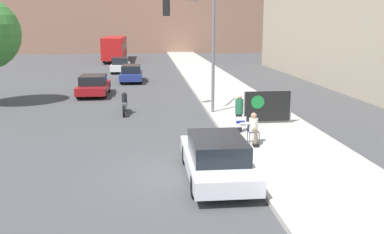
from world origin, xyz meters
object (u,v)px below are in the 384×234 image
(jogger_on_sidewalk, at_px, (239,113))
(car_on_road_nearest, at_px, (94,85))
(traffic_light_pole, at_px, (196,34))
(parked_car_curbside, at_px, (217,157))
(seated_protester, at_px, (253,127))
(car_on_road_distant, at_px, (120,65))
(car_on_road_midblock, at_px, (131,73))
(city_bus_on_road, at_px, (115,47))
(protest_banner, at_px, (267,106))
(motorcycle_on_road, at_px, (125,104))

(jogger_on_sidewalk, xyz_separation_m, car_on_road_nearest, (-7.51, 11.49, -0.32))
(traffic_light_pole, relative_size, parked_car_curbside, 1.27)
(seated_protester, bearing_deg, jogger_on_sidewalk, 97.74)
(car_on_road_distant, bearing_deg, parked_car_curbside, -81.07)
(parked_car_curbside, height_order, car_on_road_midblock, car_on_road_midblock)
(car_on_road_nearest, xyz_separation_m, car_on_road_distant, (0.95, 13.93, 0.05))
(car_on_road_nearest, bearing_deg, city_bus_on_road, 91.14)
(protest_banner, distance_m, car_on_road_distant, 25.31)
(parked_car_curbside, bearing_deg, car_on_road_midblock, 98.45)
(car_on_road_distant, distance_m, city_bus_on_road, 14.11)
(traffic_light_pole, relative_size, motorcycle_on_road, 2.72)
(protest_banner, distance_m, traffic_light_pole, 5.48)
(car_on_road_midblock, bearing_deg, jogger_on_sidewalk, -73.97)
(parked_car_curbside, bearing_deg, city_bus_on_road, 98.06)
(city_bus_on_road, bearing_deg, car_on_road_nearest, -88.86)
(city_bus_on_road, bearing_deg, motorcycle_on_road, -85.10)
(protest_banner, distance_m, parked_car_curbside, 7.38)
(car_on_road_distant, height_order, motorcycle_on_road, car_on_road_distant)
(jogger_on_sidewalk, bearing_deg, traffic_light_pole, -90.83)
(car_on_road_distant, bearing_deg, jogger_on_sidewalk, -75.53)
(traffic_light_pole, bearing_deg, car_on_road_distant, 104.21)
(seated_protester, distance_m, car_on_road_distant, 28.12)
(traffic_light_pole, distance_m, car_on_road_midblock, 14.47)
(traffic_light_pole, relative_size, car_on_road_nearest, 1.36)
(city_bus_on_road, height_order, motorcycle_on_road, city_bus_on_road)
(car_on_road_nearest, height_order, car_on_road_midblock, car_on_road_midblock)
(seated_protester, distance_m, traffic_light_pole, 7.59)
(protest_banner, distance_m, car_on_road_midblock, 18.08)
(car_on_road_midblock, relative_size, city_bus_on_road, 0.37)
(seated_protester, bearing_deg, car_on_road_midblock, 107.91)
(car_on_road_nearest, xyz_separation_m, city_bus_on_road, (-0.56, 27.92, 1.07))
(jogger_on_sidewalk, height_order, motorcycle_on_road, jogger_on_sidewalk)
(traffic_light_pole, bearing_deg, parked_car_curbside, -92.68)
(seated_protester, bearing_deg, traffic_light_pole, 105.51)
(seated_protester, height_order, car_on_road_nearest, seated_protester)
(jogger_on_sidewalk, distance_m, car_on_road_distant, 26.25)
(seated_protester, xyz_separation_m, city_bus_on_road, (-8.23, 41.30, 0.93))
(jogger_on_sidewalk, relative_size, traffic_light_pole, 0.27)
(car_on_road_nearest, xyz_separation_m, motorcycle_on_road, (2.38, -6.30, -0.18))
(protest_banner, xyz_separation_m, car_on_road_midblock, (-6.89, 16.71, -0.28))
(seated_protester, relative_size, car_on_road_distant, 0.27)
(car_on_road_distant, bearing_deg, car_on_road_midblock, -79.56)
(jogger_on_sidewalk, bearing_deg, car_on_road_nearest, -73.26)
(traffic_light_pole, bearing_deg, jogger_on_sidewalk, -74.39)
(car_on_road_nearest, bearing_deg, car_on_road_distant, 86.09)
(car_on_road_nearest, distance_m, motorcycle_on_road, 6.74)
(traffic_light_pole, distance_m, parked_car_curbside, 10.40)
(seated_protester, height_order, car_on_road_midblock, car_on_road_midblock)
(car_on_road_distant, bearing_deg, protest_banner, -71.05)
(car_on_road_distant, relative_size, motorcycle_on_road, 2.05)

